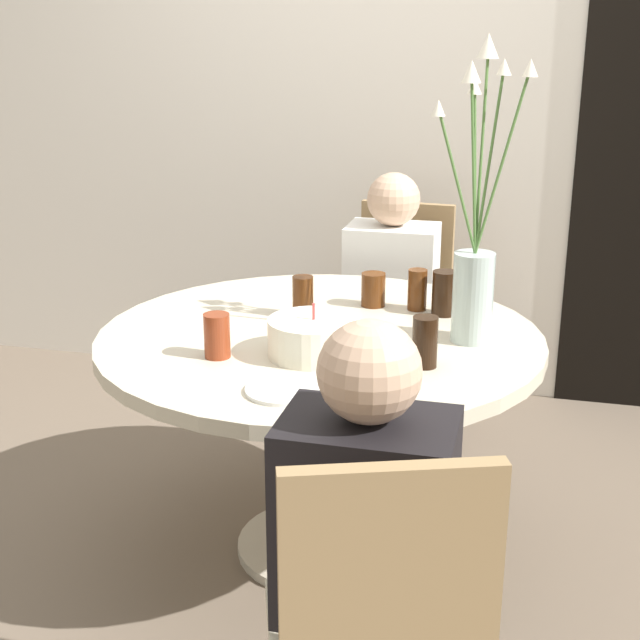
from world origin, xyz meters
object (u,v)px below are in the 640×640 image
at_px(side_plate, 284,390).
at_px(drink_glass_4, 444,293).
at_px(drink_glass_5, 417,290).
at_px(person_boy, 365,582).
at_px(drink_glass_3, 425,342).
at_px(birthday_cake, 314,337).
at_px(drink_glass_1, 373,290).
at_px(person_guest, 391,316).
at_px(drink_glass_2, 217,336).
at_px(flower_vase, 475,257).
at_px(chair_near_front, 400,304).
at_px(drink_glass_0, 303,296).
at_px(chair_left_flank, 379,631).

height_order(side_plate, drink_glass_4, drink_glass_4).
relative_size(side_plate, drink_glass_5, 1.47).
height_order(drink_glass_5, person_boy, person_boy).
height_order(drink_glass_3, drink_glass_5, drink_glass_3).
bearing_deg(drink_glass_5, birthday_cake, -113.84).
distance_m(drink_glass_1, drink_glass_5, 0.14).
bearing_deg(drink_glass_3, person_guest, 104.11).
distance_m(birthday_cake, drink_glass_2, 0.26).
bearing_deg(drink_glass_2, side_plate, -37.95).
bearing_deg(drink_glass_2, drink_glass_3, 7.00).
height_order(flower_vase, side_plate, flower_vase).
bearing_deg(drink_glass_3, side_plate, -140.26).
distance_m(drink_glass_2, person_guest, 1.22).
bearing_deg(birthday_cake, drink_glass_2, -162.82).
bearing_deg(drink_glass_1, chair_near_front, 92.40).
height_order(drink_glass_0, drink_glass_1, drink_glass_0).
distance_m(flower_vase, person_guest, 1.03).
distance_m(birthday_cake, drink_glass_1, 0.49).
xyz_separation_m(chair_left_flank, drink_glass_5, (-0.13, 1.29, 0.29)).
height_order(chair_near_front, drink_glass_5, chair_near_front).
height_order(chair_left_flank, side_plate, chair_left_flank).
distance_m(chair_near_front, drink_glass_5, 0.83).
height_order(drink_glass_5, person_guest, person_guest).
distance_m(drink_glass_4, person_boy, 1.14).
height_order(chair_near_front, person_guest, person_guest).
height_order(flower_vase, drink_glass_1, flower_vase).
distance_m(chair_near_front, chair_left_flank, 2.07).
bearing_deg(chair_near_front, person_boy, -79.11).
xyz_separation_m(chair_left_flank, birthday_cake, (-0.34, 0.81, 0.27)).
height_order(drink_glass_2, drink_glass_5, drink_glass_5).
distance_m(drink_glass_2, drink_glass_3, 0.55).
bearing_deg(drink_glass_4, chair_left_flank, -88.28).
distance_m(birthday_cake, drink_glass_4, 0.54).
relative_size(chair_left_flank, person_guest, 0.85).
xyz_separation_m(drink_glass_2, person_boy, (0.53, -0.58, -0.29)).
distance_m(drink_glass_1, drink_glass_3, 0.54).
distance_m(drink_glass_4, drink_glass_5, 0.09).
xyz_separation_m(flower_vase, person_boy, (-0.12, -0.89, -0.47)).
xyz_separation_m(birthday_cake, drink_glass_0, (-0.12, 0.33, 0.01)).
distance_m(chair_left_flank, drink_glass_3, 0.85).
bearing_deg(side_plate, birthday_cake, 88.60).
relative_size(drink_glass_0, person_guest, 0.12).
height_order(drink_glass_1, drink_glass_5, drink_glass_5).
xyz_separation_m(chair_near_front, drink_glass_5, (0.17, -0.76, 0.29)).
bearing_deg(drink_glass_2, chair_left_flank, -51.60).
distance_m(person_guest, person_boy, 1.76).
bearing_deg(drink_glass_1, drink_glass_0, -140.43).
distance_m(drink_glass_1, drink_glass_4, 0.23).
bearing_deg(drink_glass_2, person_guest, 76.56).
height_order(chair_near_front, chair_left_flank, same).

